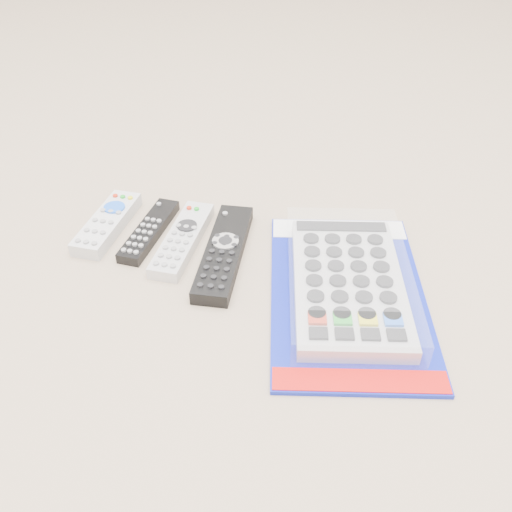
% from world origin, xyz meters
% --- Properties ---
extents(remote_small_grey, '(0.06, 0.17, 0.03)m').
position_xyz_m(remote_small_grey, '(-0.21, 0.04, 0.01)').
color(remote_small_grey, '#ADADAF').
rests_on(remote_small_grey, ground).
extents(remote_slim_black, '(0.05, 0.17, 0.02)m').
position_xyz_m(remote_slim_black, '(-0.14, 0.03, 0.01)').
color(remote_slim_black, black).
rests_on(remote_slim_black, ground).
extents(remote_silver_dvd, '(0.05, 0.20, 0.02)m').
position_xyz_m(remote_silver_dvd, '(-0.08, 0.02, 0.01)').
color(remote_silver_dvd, '#B8B8BC').
rests_on(remote_silver_dvd, ground).
extents(remote_large_black, '(0.07, 0.24, 0.03)m').
position_xyz_m(remote_large_black, '(0.00, 0.00, 0.01)').
color(remote_large_black, black).
rests_on(remote_large_black, ground).
extents(jumbo_remote_packaged, '(0.29, 0.41, 0.05)m').
position_xyz_m(jumbo_remote_packaged, '(0.20, -0.04, 0.02)').
color(jumbo_remote_packaged, '#0E1B9C').
rests_on(jumbo_remote_packaged, ground).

